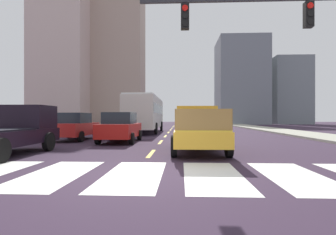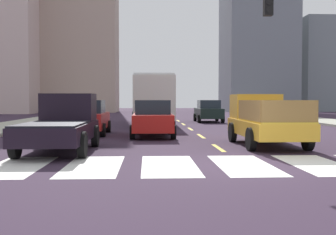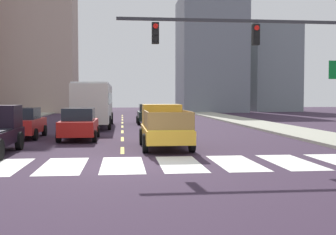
# 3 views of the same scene
# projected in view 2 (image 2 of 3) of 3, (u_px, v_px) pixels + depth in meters

# --- Properties ---
(ground_plane) EXTENTS (160.00, 160.00, 0.00)m
(ground_plane) POSITION_uv_depth(u_px,v_px,m) (244.00, 165.00, 11.24)
(ground_plane) COLOR #322336
(sidewalk_left) EXTENTS (3.53, 110.00, 0.15)m
(sidewalk_left) POSITION_uv_depth(u_px,v_px,m) (20.00, 124.00, 28.66)
(sidewalk_left) COLOR #A3A390
(sidewalk_left) RESTS_ON ground
(crosswalk_stripe_1) EXTENTS (1.44, 3.69, 0.01)m
(crosswalk_stripe_1) POSITION_uv_depth(u_px,v_px,m) (16.00, 166.00, 10.95)
(crosswalk_stripe_1) COLOR white
(crosswalk_stripe_1) RESTS_ON ground
(crosswalk_stripe_2) EXTENTS (1.44, 3.69, 0.01)m
(crosswalk_stripe_2) POSITION_uv_depth(u_px,v_px,m) (93.00, 166.00, 11.05)
(crosswalk_stripe_2) COLOR white
(crosswalk_stripe_2) RESTS_ON ground
(crosswalk_stripe_3) EXTENTS (1.44, 3.69, 0.01)m
(crosswalk_stripe_3) POSITION_uv_depth(u_px,v_px,m) (169.00, 165.00, 11.14)
(crosswalk_stripe_3) COLOR white
(crosswalk_stripe_3) RESTS_ON ground
(crosswalk_stripe_4) EXTENTS (1.44, 3.69, 0.01)m
(crosswalk_stripe_4) POSITION_uv_depth(u_px,v_px,m) (244.00, 165.00, 11.24)
(crosswalk_stripe_4) COLOR white
(crosswalk_stripe_4) RESTS_ON ground
(crosswalk_stripe_5) EXTENTS (1.44, 3.69, 0.01)m
(crosswalk_stripe_5) POSITION_uv_depth(u_px,v_px,m) (317.00, 164.00, 11.33)
(crosswalk_stripe_5) COLOR white
(crosswalk_stripe_5) RESTS_ON ground
(lane_dash_0) EXTENTS (0.16, 2.40, 0.01)m
(lane_dash_0) POSITION_uv_depth(u_px,v_px,m) (218.00, 148.00, 15.23)
(lane_dash_0) COLOR gold
(lane_dash_0) RESTS_ON ground
(lane_dash_1) EXTENTS (0.16, 2.40, 0.01)m
(lane_dash_1) POSITION_uv_depth(u_px,v_px,m) (201.00, 136.00, 20.22)
(lane_dash_1) COLOR gold
(lane_dash_1) RESTS_ON ground
(lane_dash_2) EXTENTS (0.16, 2.40, 0.01)m
(lane_dash_2) POSITION_uv_depth(u_px,v_px,m) (190.00, 129.00, 25.21)
(lane_dash_2) COLOR gold
(lane_dash_2) RESTS_ON ground
(lane_dash_3) EXTENTS (0.16, 2.40, 0.01)m
(lane_dash_3) POSITION_uv_depth(u_px,v_px,m) (183.00, 124.00, 30.20)
(lane_dash_3) COLOR gold
(lane_dash_3) RESTS_ON ground
(lane_dash_4) EXTENTS (0.16, 2.40, 0.01)m
(lane_dash_4) POSITION_uv_depth(u_px,v_px,m) (178.00, 121.00, 35.19)
(lane_dash_4) COLOR gold
(lane_dash_4) RESTS_ON ground
(lane_dash_5) EXTENTS (0.16, 2.40, 0.01)m
(lane_dash_5) POSITION_uv_depth(u_px,v_px,m) (174.00, 118.00, 40.18)
(lane_dash_5) COLOR gold
(lane_dash_5) RESTS_ON ground
(lane_dash_6) EXTENTS (0.16, 2.40, 0.01)m
(lane_dash_6) POSITION_uv_depth(u_px,v_px,m) (171.00, 116.00, 45.17)
(lane_dash_6) COLOR gold
(lane_dash_6) RESTS_ON ground
(lane_dash_7) EXTENTS (0.16, 2.40, 0.01)m
(lane_dash_7) POSITION_uv_depth(u_px,v_px,m) (169.00, 115.00, 50.16)
(lane_dash_7) COLOR gold
(lane_dash_7) RESTS_ON ground
(pickup_stakebed) EXTENTS (2.18, 5.20, 1.96)m
(pickup_stakebed) POSITION_uv_depth(u_px,v_px,m) (263.00, 120.00, 16.30)
(pickup_stakebed) COLOR gold
(pickup_stakebed) RESTS_ON ground
(pickup_dark) EXTENTS (2.18, 5.20, 1.96)m
(pickup_dark) POSITION_uv_depth(u_px,v_px,m) (63.00, 124.00, 14.47)
(pickup_dark) COLOR black
(pickup_dark) RESTS_ON ground
(city_bus) EXTENTS (2.72, 10.80, 3.32)m
(city_bus) POSITION_uv_depth(u_px,v_px,m) (153.00, 97.00, 29.83)
(city_bus) COLOR silver
(city_bus) RESTS_ON ground
(sedan_near_left) EXTENTS (2.02, 4.40, 1.72)m
(sedan_near_left) POSITION_uv_depth(u_px,v_px,m) (153.00, 118.00, 19.83)
(sedan_near_left) COLOR red
(sedan_near_left) RESTS_ON ground
(sedan_near_right) EXTENTS (2.02, 4.40, 1.72)m
(sedan_near_right) POSITION_uv_depth(u_px,v_px,m) (208.00, 111.00, 33.25)
(sedan_near_right) COLOR black
(sedan_near_right) RESTS_ON ground
(sedan_far) EXTENTS (2.02, 4.40, 1.72)m
(sedan_far) POSITION_uv_depth(u_px,v_px,m) (88.00, 117.00, 20.99)
(sedan_far) COLOR red
(sedan_far) RESTS_ON ground
(block_mid_left) EXTENTS (7.48, 11.19, 14.13)m
(block_mid_left) POSITION_uv_depth(u_px,v_px,m) (318.00, 66.00, 66.92)
(block_mid_left) COLOR gray
(block_mid_left) RESTS_ON ground
(block_mid_right) EXTENTS (9.82, 10.45, 17.80)m
(block_mid_right) POSITION_uv_depth(u_px,v_px,m) (257.00, 52.00, 63.18)
(block_mid_right) COLOR slate
(block_mid_right) RESTS_ON ground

